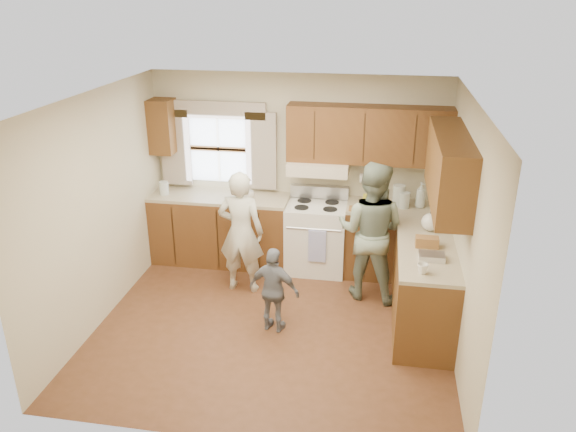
% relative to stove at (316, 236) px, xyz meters
% --- Properties ---
extents(room, '(3.80, 3.80, 3.80)m').
position_rel_stove_xyz_m(room, '(-0.30, -1.44, 0.78)').
color(room, '#512E19').
rests_on(room, ground).
extents(kitchen_fixtures, '(3.80, 2.25, 2.15)m').
position_rel_stove_xyz_m(kitchen_fixtures, '(0.32, -0.36, 0.37)').
color(kitchen_fixtures, '#3F1D0D').
rests_on(kitchen_fixtures, ground).
extents(stove, '(0.76, 0.67, 1.07)m').
position_rel_stove_xyz_m(stove, '(0.00, 0.00, 0.00)').
color(stove, silver).
rests_on(stove, ground).
extents(woman_left, '(0.57, 0.38, 1.52)m').
position_rel_stove_xyz_m(woman_left, '(-0.83, -0.69, 0.29)').
color(woman_left, beige).
rests_on(woman_left, ground).
extents(woman_right, '(0.94, 0.81, 1.68)m').
position_rel_stove_xyz_m(woman_right, '(0.70, -0.59, 0.37)').
color(woman_right, '#2D4839').
rests_on(woman_right, ground).
extents(child, '(0.60, 0.35, 0.97)m').
position_rel_stove_xyz_m(child, '(-0.27, -1.51, 0.02)').
color(child, slate).
rests_on(child, ground).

